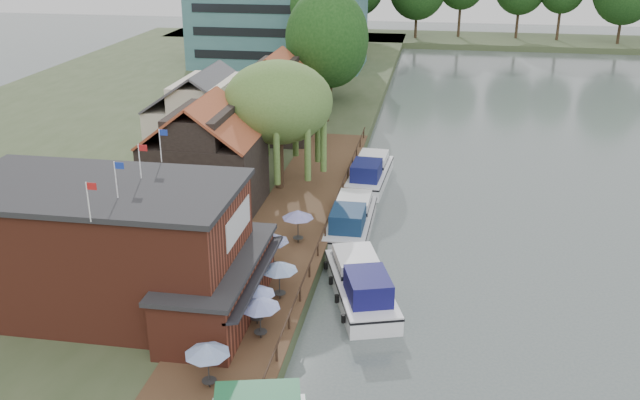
# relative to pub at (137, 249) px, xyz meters

# --- Properties ---
(ground) EXTENTS (260.00, 260.00, 0.00)m
(ground) POSITION_rel_pub_xyz_m (14.00, 1.00, -4.65)
(ground) COLOR #495554
(ground) RESTS_ON ground
(land_bank) EXTENTS (50.00, 140.00, 1.00)m
(land_bank) POSITION_rel_pub_xyz_m (-16.00, 36.00, -4.15)
(land_bank) COLOR #384728
(land_bank) RESTS_ON ground
(quay_deck) EXTENTS (6.00, 50.00, 0.10)m
(quay_deck) POSITION_rel_pub_xyz_m (6.00, 11.00, -3.60)
(quay_deck) COLOR #47301E
(quay_deck) RESTS_ON land_bank
(quay_rail) EXTENTS (0.20, 49.00, 1.00)m
(quay_rail) POSITION_rel_pub_xyz_m (8.70, 11.50, -3.15)
(quay_rail) COLOR black
(quay_rail) RESTS_ON land_bank
(pub) EXTENTS (20.00, 11.00, 7.30)m
(pub) POSITION_rel_pub_xyz_m (0.00, 0.00, 0.00)
(pub) COLOR maroon
(pub) RESTS_ON land_bank
(hotel_block) EXTENTS (25.40, 12.40, 12.30)m
(hotel_block) POSITION_rel_pub_xyz_m (-8.00, 71.00, 2.50)
(hotel_block) COLOR #38666B
(hotel_block) RESTS_ON land_bank
(cottage_a) EXTENTS (8.60, 7.60, 8.50)m
(cottage_a) POSITION_rel_pub_xyz_m (-1.00, 15.00, 0.60)
(cottage_a) COLOR black
(cottage_a) RESTS_ON land_bank
(cottage_b) EXTENTS (9.60, 8.60, 8.50)m
(cottage_b) POSITION_rel_pub_xyz_m (-4.00, 25.00, 0.60)
(cottage_b) COLOR beige
(cottage_b) RESTS_ON land_bank
(cottage_c) EXTENTS (7.60, 7.60, 8.50)m
(cottage_c) POSITION_rel_pub_xyz_m (0.00, 34.00, 0.60)
(cottage_c) COLOR black
(cottage_c) RESTS_ON land_bank
(willow) EXTENTS (8.60, 8.60, 10.43)m
(willow) POSITION_rel_pub_xyz_m (3.50, 20.00, 1.56)
(willow) COLOR #476B2D
(willow) RESTS_ON land_bank
(umbrella_0) EXTENTS (2.15, 2.15, 2.38)m
(umbrella_0) POSITION_rel_pub_xyz_m (6.07, -6.59, -2.36)
(umbrella_0) COLOR navy
(umbrella_0) RESTS_ON quay_deck
(umbrella_1) EXTENTS (2.18, 2.18, 2.38)m
(umbrella_1) POSITION_rel_pub_xyz_m (7.41, -2.10, -2.36)
(umbrella_1) COLOR navy
(umbrella_1) RESTS_ON quay_deck
(umbrella_2) EXTENTS (2.07, 2.07, 2.38)m
(umbrella_2) POSITION_rel_pub_xyz_m (6.88, -0.78, -2.36)
(umbrella_2) COLOR #1C349A
(umbrella_2) RESTS_ON quay_deck
(umbrella_3) EXTENTS (2.16, 2.16, 2.38)m
(umbrella_3) POSITION_rel_pub_xyz_m (7.49, 2.12, -2.36)
(umbrella_3) COLOR navy
(umbrella_3) RESTS_ON quay_deck
(umbrella_4) EXTENTS (2.37, 2.37, 2.38)m
(umbrella_4) POSITION_rel_pub_xyz_m (6.09, 5.80, -2.36)
(umbrella_4) COLOR navy
(umbrella_4) RESTS_ON quay_deck
(umbrella_5) EXTENTS (2.14, 2.14, 2.38)m
(umbrella_5) POSITION_rel_pub_xyz_m (7.05, 9.77, -2.36)
(umbrella_5) COLOR navy
(umbrella_5) RESTS_ON quay_deck
(cruiser_0) EXTENTS (6.44, 11.05, 2.57)m
(cruiser_0) POSITION_rel_pub_xyz_m (11.88, 4.90, -3.36)
(cruiser_0) COLOR white
(cruiser_0) RESTS_ON ground
(cruiser_1) EXTENTS (3.34, 10.32, 2.52)m
(cruiser_1) POSITION_rel_pub_xyz_m (10.03, 14.68, -3.39)
(cruiser_1) COLOR silver
(cruiser_1) RESTS_ON ground
(cruiser_2) EXTENTS (3.91, 10.51, 2.52)m
(cruiser_2) POSITION_rel_pub_xyz_m (10.33, 25.18, -3.39)
(cruiser_2) COLOR white
(cruiser_2) RESTS_ON ground
(bank_tree_0) EXTENTS (8.72, 8.72, 13.95)m
(bank_tree_0) POSITION_rel_pub_xyz_m (3.98, 41.17, 3.32)
(bank_tree_0) COLOR #143811
(bank_tree_0) RESTS_ON land_bank
(bank_tree_1) EXTENTS (8.81, 8.81, 11.63)m
(bank_tree_1) POSITION_rel_pub_xyz_m (2.83, 51.08, 2.16)
(bank_tree_1) COLOR #143811
(bank_tree_1) RESTS_ON land_bank
(bank_tree_2) EXTENTS (6.25, 6.25, 13.64)m
(bank_tree_2) POSITION_rel_pub_xyz_m (-0.84, 60.64, 3.17)
(bank_tree_2) COLOR #143811
(bank_tree_2) RESTS_ON land_bank
(bank_tree_3) EXTENTS (8.45, 8.45, 12.50)m
(bank_tree_3) POSITION_rel_pub_xyz_m (-0.12, 77.94, 2.60)
(bank_tree_3) COLOR #143811
(bank_tree_3) RESTS_ON land_bank
(bank_tree_4) EXTENTS (6.44, 6.44, 13.57)m
(bank_tree_4) POSITION_rel_pub_xyz_m (-2.30, 88.68, 3.14)
(bank_tree_4) COLOR #143811
(bank_tree_4) RESTS_ON land_bank
(bank_tree_5) EXTENTS (7.39, 7.39, 13.65)m
(bank_tree_5) POSITION_rel_pub_xyz_m (-0.48, 93.33, 3.17)
(bank_tree_5) COLOR #143811
(bank_tree_5) RESTS_ON land_bank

